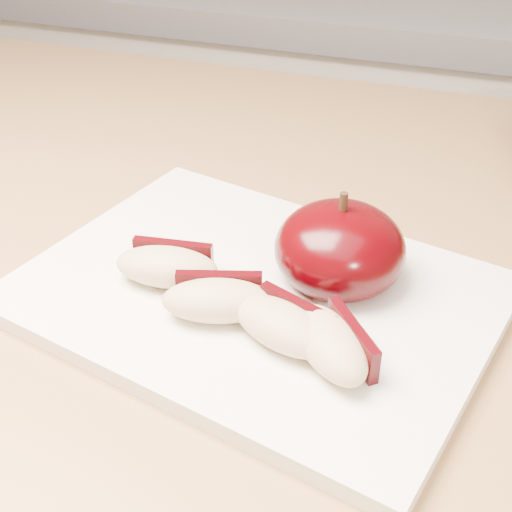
% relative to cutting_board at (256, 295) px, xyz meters
% --- Properties ---
extents(back_cabinet, '(2.40, 0.62, 0.94)m').
position_rel_cutting_board_xyz_m(back_cabinet, '(-0.03, 0.80, -0.44)').
color(back_cabinet, silver).
rests_on(back_cabinet, ground).
extents(cutting_board, '(0.34, 0.28, 0.01)m').
position_rel_cutting_board_xyz_m(cutting_board, '(0.00, 0.00, 0.00)').
color(cutting_board, white).
rests_on(cutting_board, island_counter).
extents(apple_half, '(0.11, 0.11, 0.07)m').
position_rel_cutting_board_xyz_m(apple_half, '(0.05, 0.03, 0.03)').
color(apple_half, black).
rests_on(apple_half, cutting_board).
extents(apple_wedge_a, '(0.07, 0.04, 0.02)m').
position_rel_cutting_board_xyz_m(apple_wedge_a, '(-0.06, -0.01, 0.02)').
color(apple_wedge_a, tan).
rests_on(apple_wedge_a, cutting_board).
extents(apple_wedge_b, '(0.07, 0.05, 0.02)m').
position_rel_cutting_board_xyz_m(apple_wedge_b, '(-0.01, -0.03, 0.02)').
color(apple_wedge_b, tan).
rests_on(apple_wedge_b, cutting_board).
extents(apple_wedge_c, '(0.08, 0.06, 0.02)m').
position_rel_cutting_board_xyz_m(apple_wedge_c, '(0.03, -0.04, 0.02)').
color(apple_wedge_c, tan).
rests_on(apple_wedge_c, cutting_board).
extents(apple_wedge_d, '(0.07, 0.07, 0.02)m').
position_rel_cutting_board_xyz_m(apple_wedge_d, '(0.06, -0.05, 0.02)').
color(apple_wedge_d, tan).
rests_on(apple_wedge_d, cutting_board).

